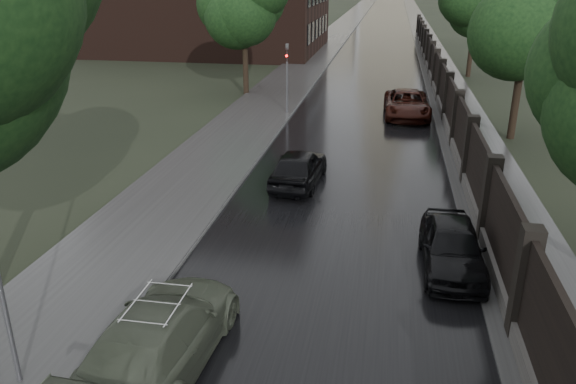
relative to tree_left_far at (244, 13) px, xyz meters
The scene contains 9 objects.
fence_right 13.44m from the tree_left_far, ahead, with size 0.45×75.72×2.70m.
tree_left_far is the anchor object (origin of this frame).
tree_right_b 17.45m from the tree_left_far, 27.30° to the right, with size 4.08×4.08×7.01m.
tree_right_c 18.45m from the tree_left_far, 32.83° to the left, with size 4.08×4.08×7.01m.
traffic_light 6.84m from the tree_left_far, 53.53° to the right, with size 0.16×0.32×4.00m.
volga_sedan 28.24m from the tree_left_far, 79.38° to the right, with size 2.10×5.16×1.50m, color #464D3E.
hatchback_left 17.98m from the tree_left_far, 69.12° to the right, with size 1.68×4.18×1.42m, color black.
car_right_near 25.24m from the tree_left_far, 62.67° to the right, with size 1.62×4.04×1.38m, color black.
car_right_far 12.22m from the tree_left_far, 22.77° to the right, with size 2.44×5.30×1.47m, color black.
Camera 1 is at (1.41, -6.38, 7.67)m, focal length 35.00 mm.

